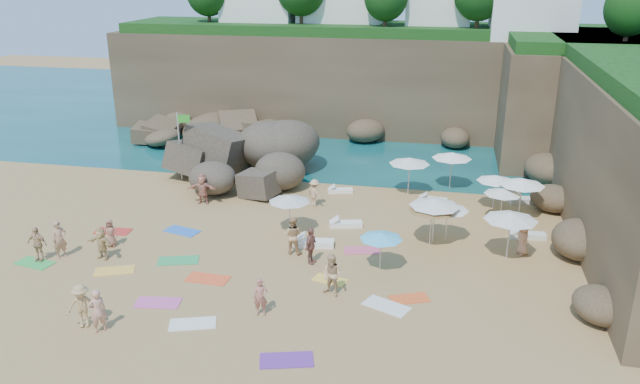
% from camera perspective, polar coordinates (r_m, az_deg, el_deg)
% --- Properties ---
extents(ground, '(120.00, 120.00, 0.00)m').
position_cam_1_polar(ground, '(31.60, -4.69, -4.98)').
color(ground, tan).
rests_on(ground, ground).
extents(seawater, '(120.00, 120.00, 0.00)m').
position_cam_1_polar(seawater, '(59.51, 3.51, 7.07)').
color(seawater, '#0C4751').
rests_on(seawater, ground).
extents(cliff_back, '(44.00, 8.00, 8.00)m').
position_cam_1_polar(cliff_back, '(53.60, 4.94, 9.95)').
color(cliff_back, brown).
rests_on(cliff_back, ground).
extents(cliff_corner, '(10.00, 12.00, 8.00)m').
position_cam_1_polar(cliff_corner, '(49.05, 21.97, 7.64)').
color(cliff_corner, brown).
rests_on(cliff_corner, ground).
extents(rock_promontory, '(12.00, 7.00, 2.00)m').
position_cam_1_polar(rock_promontory, '(49.37, -11.76, 3.95)').
color(rock_promontory, brown).
rests_on(rock_promontory, ground).
extents(marina_masts, '(3.10, 0.10, 6.00)m').
position_cam_1_polar(marina_masts, '(63.41, -11.58, 10.27)').
color(marina_masts, white).
rests_on(marina_masts, ground).
extents(rock_outcrop, '(10.06, 8.50, 3.48)m').
position_cam_1_polar(rock_outcrop, '(41.40, -7.74, 1.08)').
color(rock_outcrop, brown).
rests_on(rock_outcrop, ground).
extents(flag_pole, '(0.88, 0.18, 4.50)m').
position_cam_1_polar(flag_pole, '(41.23, -12.60, 4.86)').
color(flag_pole, silver).
rests_on(flag_pole, ground).
extents(parasol_0, '(2.50, 2.50, 2.36)m').
position_cam_1_polar(parasol_0, '(38.19, 8.19, 2.84)').
color(parasol_0, silver).
rests_on(parasol_0, ground).
extents(parasol_1, '(2.48, 2.48, 2.35)m').
position_cam_1_polar(parasol_1, '(39.80, 11.97, 3.29)').
color(parasol_1, silver).
rests_on(parasol_1, ground).
extents(parasol_2, '(2.17, 2.17, 2.05)m').
position_cam_1_polar(parasol_2, '(36.95, 15.79, 1.21)').
color(parasol_2, silver).
rests_on(parasol_2, ground).
extents(parasol_3, '(2.48, 2.48, 2.35)m').
position_cam_1_polar(parasol_3, '(35.90, 18.01, 0.89)').
color(parasol_3, silver).
rests_on(parasol_3, ground).
extents(parasol_4, '(2.14, 2.14, 2.02)m').
position_cam_1_polar(parasol_4, '(32.07, 11.61, -1.36)').
color(parasol_4, silver).
rests_on(parasol_4, ground).
extents(parasol_5, '(2.19, 2.19, 2.07)m').
position_cam_1_polar(parasol_5, '(32.45, -2.82, -0.61)').
color(parasol_5, silver).
rests_on(parasol_5, ground).
extents(parasol_6, '(2.34, 2.34, 2.21)m').
position_cam_1_polar(parasol_6, '(31.35, 10.19, -1.41)').
color(parasol_6, silver).
rests_on(parasol_6, ground).
extents(parasol_7, '(2.04, 2.04, 1.93)m').
position_cam_1_polar(parasol_7, '(35.24, 16.39, 0.05)').
color(parasol_7, silver).
rests_on(parasol_7, ground).
extents(parasol_8, '(2.55, 2.55, 2.41)m').
position_cam_1_polar(parasol_8, '(30.70, 17.07, -2.13)').
color(parasol_8, silver).
rests_on(parasol_8, ground).
extents(parasol_9, '(2.55, 2.55, 2.41)m').
position_cam_1_polar(parasol_9, '(31.56, 10.46, -0.94)').
color(parasol_9, silver).
rests_on(parasol_9, ground).
extents(parasol_10, '(1.99, 1.99, 1.88)m').
position_cam_1_polar(parasol_10, '(28.60, 5.61, -4.00)').
color(parasol_10, silver).
rests_on(parasol_10, ground).
extents(lounger_0, '(1.73, 0.78, 0.26)m').
position_cam_1_polar(lounger_0, '(37.84, 10.27, -0.71)').
color(lounger_0, white).
rests_on(lounger_0, ground).
extents(lounger_1, '(1.63, 0.92, 0.24)m').
position_cam_1_polar(lounger_1, '(38.82, 1.87, 0.14)').
color(lounger_1, white).
rests_on(lounger_1, ground).
extents(lounger_2, '(2.02, 1.09, 0.30)m').
position_cam_1_polar(lounger_2, '(39.11, 18.27, -0.71)').
color(lounger_2, silver).
rests_on(lounger_2, ground).
extents(lounger_3, '(2.11, 0.95, 0.32)m').
position_cam_1_polar(lounger_3, '(31.48, -0.58, -4.70)').
color(lounger_3, white).
rests_on(lounger_3, ground).
extents(lounger_4, '(1.88, 0.78, 0.28)m').
position_cam_1_polar(lounger_4, '(34.12, 18.44, -3.79)').
color(lounger_4, silver).
rests_on(lounger_4, ground).
extents(lounger_5, '(1.86, 1.02, 0.27)m').
position_cam_1_polar(lounger_5, '(33.79, 2.37, -2.96)').
color(lounger_5, white).
rests_on(lounger_5, ground).
extents(towel_1, '(1.99, 1.21, 0.03)m').
position_cam_1_polar(towel_1, '(27.39, -14.60, -9.76)').
color(towel_1, '#D6539F').
rests_on(towel_1, ground).
extents(towel_2, '(1.96, 1.03, 0.03)m').
position_cam_1_polar(towel_2, '(28.84, -10.22, -7.80)').
color(towel_2, '#FF5728').
rests_on(towel_2, ground).
extents(towel_3, '(1.97, 1.24, 0.03)m').
position_cam_1_polar(towel_3, '(32.73, -24.64, -5.93)').
color(towel_3, green).
rests_on(towel_3, ground).
extents(towel_4, '(2.00, 1.51, 0.03)m').
position_cam_1_polar(towel_4, '(30.60, -18.27, -6.85)').
color(towel_4, '#FFBA43').
rests_on(towel_4, ground).
extents(towel_5, '(2.02, 1.45, 0.03)m').
position_cam_1_polar(towel_5, '(25.63, -11.57, -11.72)').
color(towel_5, white).
rests_on(towel_5, ground).
extents(towel_6, '(2.12, 1.45, 0.03)m').
position_cam_1_polar(towel_6, '(23.16, -3.08, -15.09)').
color(towel_6, '#662D93').
rests_on(towel_6, ground).
extents(towel_7, '(1.90, 1.03, 0.03)m').
position_cam_1_polar(towel_7, '(34.99, -18.40, -3.41)').
color(towel_7, red).
rests_on(towel_7, ground).
extents(towel_8, '(2.04, 1.38, 0.03)m').
position_cam_1_polar(towel_8, '(34.02, -12.49, -3.50)').
color(towel_8, blue).
rests_on(towel_8, ground).
extents(towel_9, '(2.00, 1.31, 0.03)m').
position_cam_1_polar(towel_9, '(31.12, 3.90, -5.34)').
color(towel_9, '#DD5677').
rests_on(towel_9, ground).
extents(towel_10, '(1.86, 1.42, 0.03)m').
position_cam_1_polar(towel_10, '(27.09, 8.15, -9.62)').
color(towel_10, '#F25C26').
rests_on(towel_10, ground).
extents(towel_11, '(2.13, 1.50, 0.03)m').
position_cam_1_polar(towel_11, '(30.78, -12.84, -6.13)').
color(towel_11, green).
rests_on(towel_11, ground).
extents(towel_12, '(1.66, 1.11, 0.03)m').
position_cam_1_polar(towel_12, '(28.30, 0.92, -8.04)').
color(towel_12, yellow).
rests_on(towel_12, ground).
extents(towel_13, '(2.14, 1.65, 0.03)m').
position_cam_1_polar(towel_13, '(26.43, 6.09, -10.33)').
color(towel_13, white).
rests_on(towel_13, ground).
extents(person_stand_0, '(0.77, 0.82, 1.88)m').
position_cam_1_polar(person_stand_0, '(32.50, -22.71, -4.02)').
color(person_stand_0, tan).
rests_on(person_stand_0, ground).
extents(person_stand_1, '(0.98, 0.79, 1.92)m').
position_cam_1_polar(person_stand_1, '(30.42, -2.52, -3.98)').
color(person_stand_1, tan).
rests_on(person_stand_1, ground).
extents(person_stand_2, '(1.12, 0.98, 1.65)m').
position_cam_1_polar(person_stand_2, '(36.33, -0.50, -0.10)').
color(person_stand_2, tan).
rests_on(person_stand_2, ground).
extents(person_stand_3, '(0.65, 1.12, 1.80)m').
position_cam_1_polar(person_stand_3, '(29.43, -0.85, -4.95)').
color(person_stand_3, '#905548').
rests_on(person_stand_3, ground).
extents(person_stand_4, '(0.73, 0.90, 1.62)m').
position_cam_1_polar(person_stand_4, '(31.96, 18.08, -4.08)').
color(person_stand_4, tan).
rests_on(person_stand_4, ground).
extents(person_stand_5, '(1.75, 0.62, 1.86)m').
position_cam_1_polar(person_stand_5, '(37.35, -10.70, 0.29)').
color(person_stand_5, tan).
rests_on(person_stand_5, ground).
extents(person_stand_6, '(0.76, 0.77, 1.79)m').
position_cam_1_polar(person_stand_6, '(25.71, -19.67, -10.19)').
color(person_stand_6, tan).
rests_on(person_stand_6, ground).
extents(person_lie_0, '(1.82, 2.12, 0.48)m').
position_cam_1_polar(person_lie_0, '(26.51, -20.76, -11.01)').
color(person_lie_0, tan).
rests_on(person_lie_0, ground).
extents(person_lie_1, '(1.06, 1.75, 0.42)m').
position_cam_1_polar(person_lie_1, '(32.81, -24.28, -5.43)').
color(person_lie_1, tan).
rests_on(person_lie_1, ground).
extents(person_lie_2, '(1.08, 1.55, 0.38)m').
position_cam_1_polar(person_lie_2, '(33.14, -18.52, -4.43)').
color(person_lie_2, '#9D644E').
rests_on(person_lie_2, ground).
extents(person_lie_3, '(1.80, 1.88, 0.42)m').
position_cam_1_polar(person_lie_3, '(31.92, -19.23, -5.44)').
color(person_lie_3, tan).
rests_on(person_lie_3, ground).
extents(person_lie_4, '(0.94, 1.66, 0.38)m').
position_cam_1_polar(person_lie_4, '(25.75, -5.41, -10.75)').
color(person_lie_4, '#AF6757').
rests_on(person_lie_4, ground).
extents(person_lie_5, '(1.51, 2.05, 0.70)m').
position_cam_1_polar(person_lie_5, '(26.94, 1.11, -8.77)').
color(person_lie_5, tan).
rests_on(person_lie_5, ground).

